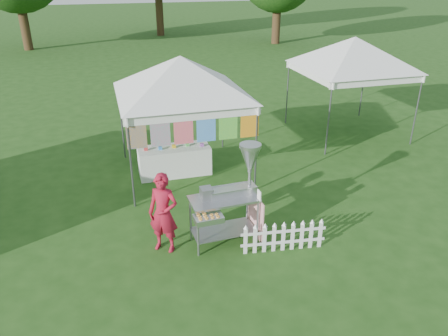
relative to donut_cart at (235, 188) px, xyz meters
name	(u,v)px	position (x,y,z in m)	size (l,w,h in m)	color
ground	(221,249)	(-0.32, -0.21, -1.15)	(120.00, 120.00, 0.00)	#204814
canopy_main	(180,56)	(-0.32, 3.29, 1.83)	(4.24, 4.24, 3.45)	#59595E
canopy_right	(356,37)	(5.18, 4.79, 1.84)	(4.24, 4.24, 3.45)	#59595E
donut_cart	(235,188)	(0.00, 0.00, 0.00)	(1.40, 1.03, 1.96)	gray
vendor	(163,213)	(-1.34, 0.08, -0.37)	(0.57, 0.37, 1.56)	maroon
picket_fence	(283,237)	(0.79, -0.58, -0.87)	(1.61, 0.23, 0.56)	white
display_table	(175,161)	(-0.58, 3.30, -0.79)	(1.80, 0.70, 0.72)	white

